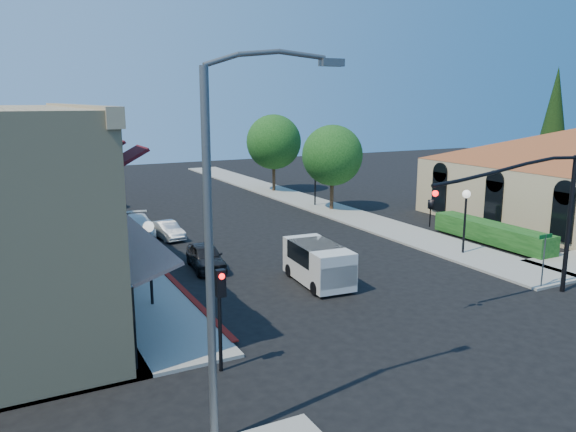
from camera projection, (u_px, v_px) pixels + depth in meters
name	position (u px, v px, depth m)	size (l,w,h in m)	color
ground	(449.00, 339.00, 19.80)	(120.00, 120.00, 0.00)	black
sidewalk_left	(81.00, 220.00, 39.27)	(3.50, 50.00, 0.12)	gray
sidewalk_right	(300.00, 199.00, 47.19)	(3.50, 50.00, 0.12)	gray
curb_red_strip	(190.00, 300.00, 23.62)	(0.25, 10.00, 0.06)	maroon
mission_building	(574.00, 166.00, 38.98)	(30.12, 30.12, 6.40)	#CBB385
hedge	(491.00, 244.00, 32.91)	(1.40, 8.00, 1.10)	#123F12
conifer_far	(554.00, 123.00, 46.81)	(3.20, 3.20, 11.00)	#372316
street_tree_a	(332.00, 155.00, 42.03)	(4.56, 4.56, 6.48)	#372316
street_tree_b	(274.00, 142.00, 50.64)	(4.94, 4.94, 7.02)	#372316
signal_mast_arm	(537.00, 204.00, 22.92)	(8.01, 0.39, 6.00)	black
secondary_signal	(220.00, 301.00, 16.93)	(0.28, 0.42, 3.32)	black
cobra_streetlight	(223.00, 234.00, 12.85)	(3.60, 0.25, 9.31)	#595B5E
street_name_sign	(544.00, 252.00, 24.76)	(0.80, 0.06, 2.50)	#595B5E
lamppost_left_near	(149.00, 242.00, 22.34)	(0.44, 0.44, 3.57)	black
lamppost_left_far	(93.00, 192.00, 34.49)	(0.44, 0.44, 3.57)	black
lamppost_right_near	(466.00, 205.00, 30.04)	(0.44, 0.44, 3.57)	black
lamppost_right_far	(315.00, 172.00, 43.93)	(0.44, 0.44, 3.57)	black
white_van	(319.00, 261.00, 25.55)	(2.13, 4.28, 1.84)	silver
parked_car_a	(206.00, 256.00, 27.92)	(1.49, 3.71, 1.26)	black
parked_car_b	(167.00, 230.00, 34.01)	(1.12, 3.21, 1.06)	#B2B5B8
parked_car_c	(138.00, 226.00, 34.62)	(1.78, 4.37, 1.27)	white
parked_car_d	(105.00, 198.00, 44.57)	(2.15, 4.66, 1.30)	#AEB1B4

